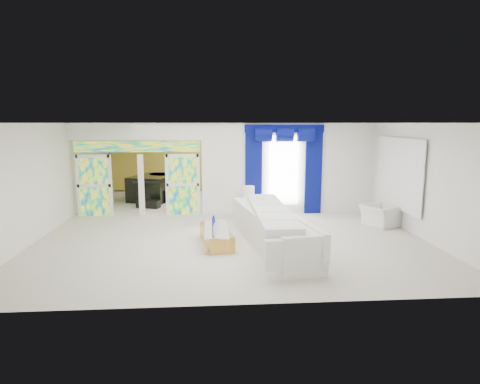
{
  "coord_description": "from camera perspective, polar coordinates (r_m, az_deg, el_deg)",
  "views": [
    {
      "loc": [
        -0.53,
        -12.4,
        3.0
      ],
      "look_at": [
        0.3,
        -1.2,
        1.1
      ],
      "focal_mm": 30.61,
      "sensor_mm": 36.0,
      "label": 1
    }
  ],
  "objects": [
    {
      "name": "stained_panel_right",
      "position": [
        13.58,
        -7.97,
        1.04
      ],
      "size": [
        0.95,
        0.04,
        2.0
      ],
      "primitive_type": "cube",
      "color": "#994C3F",
      "rests_on": "ground"
    },
    {
      "name": "blue_drape_left",
      "position": [
        13.44,
        1.9,
        2.76
      ],
      "size": [
        0.55,
        0.1,
        2.8
      ],
      "primitive_type": "cube",
      "color": "#040C4E",
      "rests_on": "ground"
    },
    {
      "name": "blue_pelmet",
      "position": [
        13.49,
        6.21,
        8.78
      ],
      "size": [
        2.6,
        0.12,
        0.25
      ],
      "primitive_type": "cube",
      "color": "#040C4E",
      "rests_on": "dividing_wall"
    },
    {
      "name": "armchair",
      "position": [
        12.73,
        18.97,
        -3.13
      ],
      "size": [
        1.14,
        1.21,
        0.62
      ],
      "primitive_type": "imported",
      "rotation": [
        0.0,
        0.0,
        1.98
      ],
      "color": "silver",
      "rests_on": "ground"
    },
    {
      "name": "dividing_header",
      "position": [
        13.6,
        -14.2,
        8.15
      ],
      "size": [
        4.3,
        0.18,
        0.55
      ],
      "primitive_type": "cube",
      "color": "white",
      "rests_on": "dividing_wall"
    },
    {
      "name": "piano_bench",
      "position": [
        15.0,
        -12.66,
        -1.64
      ],
      "size": [
        0.88,
        0.57,
        0.27
      ],
      "primitive_type": "cube",
      "rotation": [
        0.0,
        0.0,
        -0.33
      ],
      "color": "black",
      "rests_on": "ground"
    },
    {
      "name": "coffee_table",
      "position": [
        10.31,
        -3.33,
        -6.21
      ],
      "size": [
        0.85,
        1.82,
        0.39
      ],
      "primitive_type": "cube",
      "rotation": [
        0.0,
        0.0,
        0.16
      ],
      "color": "#BF8C3B",
      "rests_on": "ground"
    },
    {
      "name": "gold_curtains",
      "position": [
        18.37,
        -2.58,
        4.9
      ],
      "size": [
        9.7,
        0.12,
        2.9
      ],
      "primitive_type": "cube",
      "color": "gold",
      "rests_on": "ground"
    },
    {
      "name": "tv_console",
      "position": [
        16.62,
        -18.13,
        0.11
      ],
      "size": [
        0.64,
        0.6,
        0.79
      ],
      "primitive_type": "cube",
      "rotation": [
        0.0,
        0.0,
        0.22
      ],
      "color": "tan",
      "rests_on": "ground"
    },
    {
      "name": "grand_piano",
      "position": [
        16.5,
        -11.9,
        0.61
      ],
      "size": [
        1.99,
        2.27,
        0.96
      ],
      "primitive_type": "cube",
      "rotation": [
        0.0,
        0.0,
        -0.33
      ],
      "color": "black",
      "rests_on": "ground"
    },
    {
      "name": "chandelier",
      "position": [
        15.9,
        -10.73,
        8.17
      ],
      "size": [
        0.6,
        0.6,
        0.6
      ],
      "primitive_type": "sphere",
      "color": "gold",
      "rests_on": "ceiling"
    },
    {
      "name": "stained_panel_left",
      "position": [
        14.06,
        -19.64,
        0.86
      ],
      "size": [
        0.95,
        0.04,
        2.0
      ],
      "primitive_type": "cube",
      "color": "#994C3F",
      "rests_on": "ground"
    },
    {
      "name": "wall_mirror",
      "position": [
        12.73,
        21.27,
        2.4
      ],
      "size": [
        0.04,
        2.7,
        1.9
      ],
      "primitive_type": "cube",
      "color": "white",
      "rests_on": "ground"
    },
    {
      "name": "stained_transom",
      "position": [
        13.62,
        -14.12,
        6.16
      ],
      "size": [
        4.0,
        0.05,
        0.35
      ],
      "primitive_type": "cube",
      "color": "#994C3F",
      "rests_on": "dividing_header"
    },
    {
      "name": "console_table",
      "position": [
        13.21,
        2.53,
        -2.57
      ],
      "size": [
        1.34,
        0.56,
        0.43
      ],
      "primitive_type": "cube",
      "rotation": [
        0.0,
        0.0,
        0.12
      ],
      "color": "white",
      "rests_on": "ground"
    },
    {
      "name": "blue_drape_right",
      "position": [
        13.8,
        10.2,
        2.79
      ],
      "size": [
        0.55,
        0.1,
        2.8
      ],
      "primitive_type": "cube",
      "color": "#040C4E",
      "rests_on": "ground"
    },
    {
      "name": "decanters",
      "position": [
        10.24,
        -3.51,
        -4.62
      ],
      "size": [
        0.18,
        0.61,
        0.3
      ],
      "color": "silver",
      "rests_on": "coffee_table"
    },
    {
      "name": "floor",
      "position": [
        12.77,
        -1.74,
        -3.99
      ],
      "size": [
        12.0,
        12.0,
        0.0
      ],
      "primitive_type": "plane",
      "color": "#B7AF9E",
      "rests_on": "ground"
    },
    {
      "name": "dividing_wall",
      "position": [
        13.75,
        7.04,
        3.26
      ],
      "size": [
        5.7,
        0.18,
        3.0
      ],
      "primitive_type": "cube",
      "color": "white",
      "rests_on": "ground"
    },
    {
      "name": "window_pane",
      "position": [
        13.61,
        6.09,
        3.01
      ],
      "size": [
        1.0,
        0.02,
        2.3
      ],
      "primitive_type": "cube",
      "color": "white",
      "rests_on": "dividing_wall"
    },
    {
      "name": "table_lamp",
      "position": [
        13.09,
        1.24,
        -0.43
      ],
      "size": [
        0.36,
        0.36,
        0.58
      ],
      "primitive_type": "cylinder",
      "color": "white",
      "rests_on": "console_table"
    },
    {
      "name": "white_sofa",
      "position": [
        10.07,
        4.42,
        -5.28
      ],
      "size": [
        1.63,
        4.5,
        0.84
      ],
      "primitive_type": "cube",
      "rotation": [
        0.0,
        0.0,
        0.16
      ],
      "color": "silver",
      "rests_on": "ground"
    }
  ]
}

